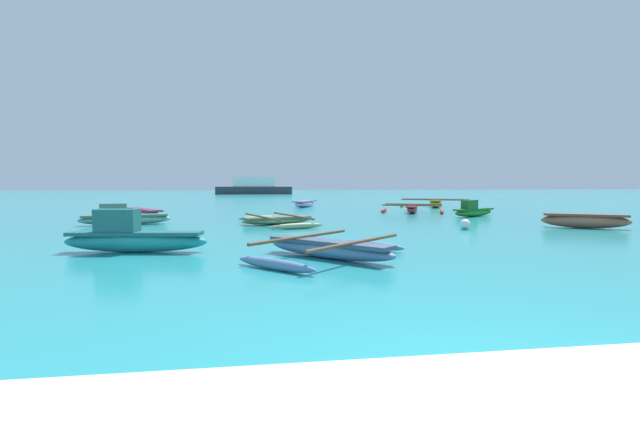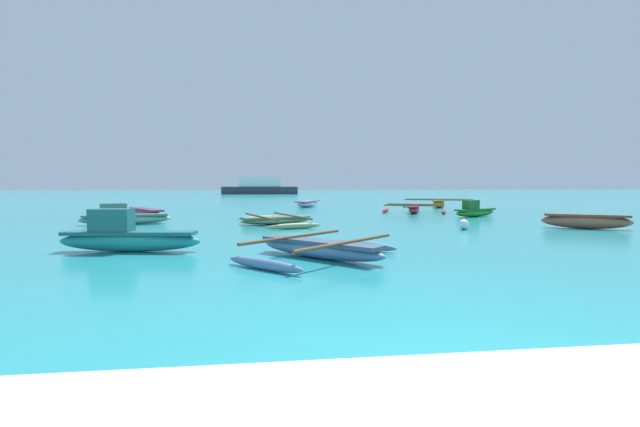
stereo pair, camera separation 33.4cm
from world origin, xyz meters
TOP-DOWN VIEW (x-y plane):
  - moored_boat_0 at (8.12, 16.64)m, footprint 2.67×1.70m
  - moored_boat_1 at (6.34, 19.86)m, footprint 3.87×3.30m
  - moored_boat_2 at (-7.08, 18.28)m, footprint 2.43×3.40m
  - moored_boat_3 at (9.76, 24.80)m, footprint 5.05×3.81m
  - moored_boat_4 at (9.27, 11.02)m, footprint 2.60×1.88m
  - moored_boat_5 at (-0.45, 6.32)m, footprint 3.66×3.61m
  - moored_boat_6 at (1.18, 26.31)m, footprint 2.04×2.98m
  - moored_boat_7 at (-4.64, 7.70)m, footprint 3.21×0.93m
  - moored_boat_8 at (-1.18, 14.00)m, footprint 3.11×4.51m
  - moored_boat_9 at (-6.86, 14.54)m, footprint 3.25×1.25m
  - mooring_buoy_1 at (5.01, 11.24)m, footprint 0.34×0.34m
  - distant_ferry at (-2.65, 66.16)m, footprint 11.81×2.60m

SIDE VIEW (x-z plane):
  - moored_boat_8 at x=-1.18m, z-range -0.01..0.33m
  - mooring_buoy_1 at x=5.01m, z-range 0.00..0.34m
  - moored_boat_5 at x=-0.45m, z-range -0.02..0.40m
  - moored_boat_1 at x=6.34m, z-range -0.02..0.43m
  - moored_boat_2 at x=-7.08m, z-range 0.02..0.42m
  - moored_boat_6 at x=1.18m, z-range 0.02..0.45m
  - moored_boat_3 at x=9.76m, z-range -0.01..0.53m
  - moored_boat_4 at x=9.27m, z-range 0.03..0.52m
  - moored_boat_0 at x=8.12m, z-range -0.12..0.67m
  - moored_boat_9 at x=-6.86m, z-range -0.12..0.69m
  - moored_boat_7 at x=-4.64m, z-range -0.14..0.82m
  - distant_ferry at x=-2.65m, z-range -0.24..2.36m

